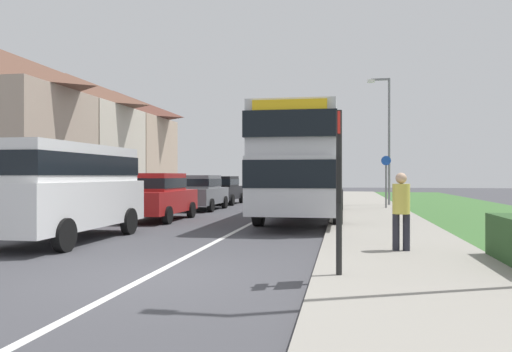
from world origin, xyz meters
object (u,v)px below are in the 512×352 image
at_px(parked_car_red, 157,195).
at_px(street_lamp_mid, 387,132).
at_px(parked_van_white, 65,184).
at_px(parked_car_black, 221,189).
at_px(bus_stop_sign, 339,180).
at_px(parked_car_grey, 200,191).
at_px(pedestrian_at_stop, 401,208).
at_px(double_decker_bus, 305,161).
at_px(cycle_route_sign, 386,179).

distance_m(parked_car_red, street_lamp_mid, 13.04).
bearing_deg(parked_car_red, parked_van_white, -91.61).
bearing_deg(parked_car_black, bus_stop_sign, -71.21).
distance_m(parked_car_grey, bus_stop_sign, 16.29).
distance_m(parked_van_white, parked_car_grey, 11.27).
bearing_deg(parked_car_red, street_lamp_mid, 46.49).
height_order(parked_car_red, parked_car_black, parked_car_red).
distance_m(parked_car_black, street_lamp_mid, 9.47).
distance_m(parked_van_white, pedestrian_at_stop, 7.95).
distance_m(double_decker_bus, parked_car_grey, 6.47).
bearing_deg(parked_van_white, parked_car_black, 90.07).
bearing_deg(street_lamp_mid, parked_car_black, 173.00).
height_order(cycle_route_sign, street_lamp_mid, street_lamp_mid).
distance_m(parked_van_white, parked_car_red, 5.76).
relative_size(parked_car_red, parked_car_black, 1.02).
distance_m(bus_stop_sign, cycle_route_sign, 16.30).
relative_size(double_decker_bus, parked_car_grey, 2.72).
bearing_deg(double_decker_bus, bus_stop_sign, -83.09).
xyz_separation_m(parked_car_black, pedestrian_at_stop, (7.90, -17.04, 0.11)).
bearing_deg(parked_car_black, pedestrian_at_stop, -65.12).
height_order(parked_car_grey, street_lamp_mid, street_lamp_mid).
xyz_separation_m(parked_car_red, cycle_route_sign, (8.52, 6.79, 0.50)).
bearing_deg(cycle_route_sign, parked_van_white, -124.73).
distance_m(double_decker_bus, parked_van_white, 9.29).
xyz_separation_m(double_decker_bus, cycle_route_sign, (3.36, 4.95, -0.72)).
relative_size(double_decker_bus, parked_car_black, 2.75).
bearing_deg(double_decker_bus, parked_van_white, -125.11).
distance_m(parked_car_red, cycle_route_sign, 10.90).
bearing_deg(cycle_route_sign, parked_car_grey, -171.58).
bearing_deg(pedestrian_at_stop, parked_van_white, 172.89).
bearing_deg(bus_stop_sign, parked_car_grey, 113.66).
bearing_deg(cycle_route_sign, parked_car_red, -141.47).
relative_size(parked_car_grey, pedestrian_at_stop, 2.50).
distance_m(parked_van_white, cycle_route_sign, 15.24).
xyz_separation_m(parked_car_red, parked_car_black, (-0.18, 10.32, -0.06)).
relative_size(parked_car_red, parked_car_grey, 1.01).
bearing_deg(parked_car_red, parked_car_grey, 90.10).
height_order(parked_van_white, parked_car_red, parked_van_white).
distance_m(parked_car_grey, parked_car_black, 4.80).
height_order(pedestrian_at_stop, cycle_route_sign, cycle_route_sign).
bearing_deg(parked_van_white, pedestrian_at_stop, -7.11).
bearing_deg(parked_car_grey, street_lamp_mid, 22.89).
distance_m(parked_van_white, street_lamp_mid, 17.58).
bearing_deg(parked_car_grey, cycle_route_sign, 8.42).
bearing_deg(street_lamp_mid, parked_van_white, -120.79).
relative_size(double_decker_bus, cycle_route_sign, 4.50).
xyz_separation_m(pedestrian_at_stop, street_lamp_mid, (1.03, 15.94, 2.84)).
bearing_deg(parked_van_white, parked_car_red, 88.39).
bearing_deg(parked_van_white, double_decker_bus, 54.89).
bearing_deg(bus_stop_sign, street_lamp_mid, 83.16).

